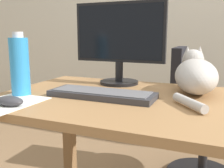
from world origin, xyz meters
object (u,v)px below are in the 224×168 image
computer_mouse (10,101)px  water_bottle (20,66)px  cat (195,74)px  keyboard (102,94)px  monitor (119,40)px  office_chair (197,125)px

computer_mouse → water_bottle: size_ratio=0.41×
cat → water_bottle: size_ratio=2.30×
keyboard → monitor: bearing=97.9°
office_chair → water_bottle: size_ratio=3.43×
cat → monitor: bearing=173.1°
monitor → computer_mouse: bearing=-110.5°
office_chair → keyboard: bearing=-112.0°
computer_mouse → water_bottle: bearing=118.9°
keyboard → computer_mouse: bearing=-135.1°
cat → office_chair: bearing=91.4°
office_chair → keyboard: size_ratio=2.06×
office_chair → computer_mouse: size_ratio=8.26×
monitor → keyboard: monitor is taller
computer_mouse → keyboard: bearing=44.9°
keyboard → water_bottle: water_bottle is taller
keyboard → water_bottle: 0.37m
keyboard → cat: 0.43m
cat → water_bottle: 0.76m
office_chair → monitor: (-0.37, -0.51, 0.57)m
office_chair → cat: bearing=-88.6°
monitor → computer_mouse: 0.63m
monitor → office_chair: bearing=53.8°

